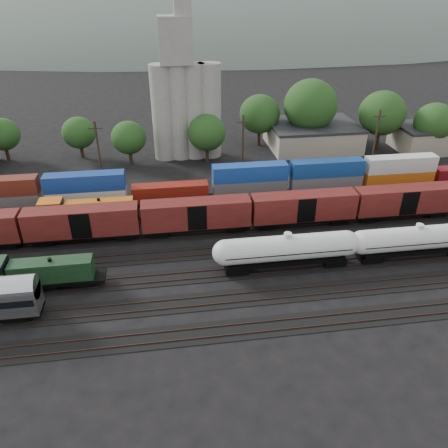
{
  "coord_description": "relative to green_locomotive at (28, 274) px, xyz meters",
  "views": [
    {
      "loc": [
        -1.4,
        -48.26,
        31.8
      ],
      "look_at": [
        5.87,
        2.0,
        3.0
      ],
      "focal_mm": 35.0,
      "sensor_mm": 36.0,
      "label": 1
    }
  ],
  "objects": [
    {
      "name": "tank_car_b",
      "position": [
        47.38,
        -0.0,
        0.42
      ],
      "size": [
        17.73,
        3.17,
        4.65
      ],
      "color": "silver",
      "rests_on": "ground"
    },
    {
      "name": "orange_locomotive",
      "position": [
        3.82,
        15.0,
        -0.03
      ],
      "size": [
        16.0,
        2.67,
        4.0
      ],
      "color": "black",
      "rests_on": "ground"
    },
    {
      "name": "industrial_sheds",
      "position": [
        24.39,
        40.25,
        0.22
      ],
      "size": [
        119.38,
        17.26,
        5.1
      ],
      "color": "#9E937F",
      "rests_on": "ground"
    },
    {
      "name": "boxcar_string",
      "position": [
        12.49,
        10.0,
        0.78
      ],
      "size": [
        122.8,
        2.9,
        4.2
      ],
      "color": "black",
      "rests_on": "ground"
    },
    {
      "name": "grain_silo",
      "position": [
        21.05,
        41.0,
        8.92
      ],
      "size": [
        13.4,
        5.0,
        29.0
      ],
      "color": "gray",
      "rests_on": "ground"
    },
    {
      "name": "tank_car_a",
      "position": [
        30.37,
        -0.0,
        0.51
      ],
      "size": [
        18.35,
        3.29,
        4.81
      ],
      "color": "silver",
      "rests_on": "ground"
    },
    {
      "name": "utility_poles",
      "position": [
        17.76,
        27.0,
        3.87
      ],
      "size": [
        122.2,
        0.36,
        12.0
      ],
      "color": "black",
      "rests_on": "ground"
    },
    {
      "name": "tracks",
      "position": [
        17.76,
        5.0,
        -2.29
      ],
      "size": [
        180.0,
        33.2,
        0.2
      ],
      "color": "black",
      "rests_on": "ground"
    },
    {
      "name": "container_wall",
      "position": [
        15.44,
        20.0,
        0.4
      ],
      "size": [
        165.6,
        2.6,
        5.8
      ],
      "color": "black",
      "rests_on": "ground"
    },
    {
      "name": "ground",
      "position": [
        17.76,
        5.0,
        -2.34
      ],
      "size": [
        600.0,
        600.0,
        0.0
      ],
      "primitive_type": "plane",
      "color": "black"
    },
    {
      "name": "distant_hills",
      "position": [
        41.68,
        265.0,
        -22.9
      ],
      "size": [
        860.0,
        286.0,
        130.0
      ],
      "color": "#59665B",
      "rests_on": "ground"
    },
    {
      "name": "tree_band",
      "position": [
        27.54,
        42.06,
        5.24
      ],
      "size": [
        168.36,
        19.74,
        14.48
      ],
      "color": "black",
      "rests_on": "ground"
    },
    {
      "name": "green_locomotive",
      "position": [
        0.0,
        0.0,
        0.0
      ],
      "size": [
        15.34,
        2.71,
        4.06
      ],
      "color": "black",
      "rests_on": "ground"
    }
  ]
}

